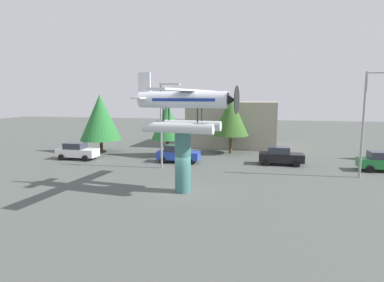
{
  "coord_description": "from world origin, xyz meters",
  "views": [
    {
      "loc": [
        5.16,
        -20.98,
        6.6
      ],
      "look_at": [
        0.0,
        3.0,
        3.15
      ],
      "focal_mm": 30.04,
      "sensor_mm": 36.0,
      "label": 1
    }
  ],
  "objects_px": {
    "car_near_white": "(77,151)",
    "car_mid_blue": "(178,154)",
    "streetlight_secondary": "(366,118)",
    "display_pedestal": "(183,162)",
    "streetlight_primary": "(163,119)",
    "tree_west": "(100,117)",
    "tree_east": "(167,122)",
    "storefront_building": "(232,124)",
    "car_distant_green": "(383,161)",
    "tree_center_back": "(231,116)",
    "floatplane_monument": "(184,107)",
    "car_far_black": "(280,156)"
  },
  "relations": [
    {
      "from": "storefront_building",
      "to": "car_mid_blue",
      "type": "bearing_deg",
      "value": -109.26
    },
    {
      "from": "car_mid_blue",
      "to": "car_far_black",
      "type": "distance_m",
      "value": 10.04
    },
    {
      "from": "floatplane_monument",
      "to": "tree_center_back",
      "type": "distance_m",
      "value": 16.07
    },
    {
      "from": "streetlight_primary",
      "to": "car_far_black",
      "type": "bearing_deg",
      "value": 19.78
    },
    {
      "from": "car_near_white",
      "to": "car_mid_blue",
      "type": "height_order",
      "value": "same"
    },
    {
      "from": "car_near_white",
      "to": "tree_west",
      "type": "relative_size",
      "value": 0.62
    },
    {
      "from": "floatplane_monument",
      "to": "car_far_black",
      "type": "xyz_separation_m",
      "value": [
        6.98,
        10.63,
        -4.99
      ]
    },
    {
      "from": "tree_west",
      "to": "display_pedestal",
      "type": "bearing_deg",
      "value": -45.21
    },
    {
      "from": "car_far_black",
      "to": "floatplane_monument",
      "type": "bearing_deg",
      "value": -123.29
    },
    {
      "from": "tree_east",
      "to": "streetlight_secondary",
      "type": "bearing_deg",
      "value": -17.46
    },
    {
      "from": "car_near_white",
      "to": "tree_center_back",
      "type": "distance_m",
      "value": 17.26
    },
    {
      "from": "car_mid_blue",
      "to": "tree_west",
      "type": "xyz_separation_m",
      "value": [
        -10.2,
        3.56,
        3.26
      ]
    },
    {
      "from": "car_far_black",
      "to": "streetlight_primary",
      "type": "xyz_separation_m",
      "value": [
        -10.59,
        -3.81,
        3.64
      ]
    },
    {
      "from": "display_pedestal",
      "to": "storefront_building",
      "type": "bearing_deg",
      "value": 86.23
    },
    {
      "from": "streetlight_primary",
      "to": "storefront_building",
      "type": "bearing_deg",
      "value": 72.02
    },
    {
      "from": "car_mid_blue",
      "to": "tree_east",
      "type": "height_order",
      "value": "tree_east"
    },
    {
      "from": "tree_east",
      "to": "tree_center_back",
      "type": "bearing_deg",
      "value": 26.81
    },
    {
      "from": "streetlight_primary",
      "to": "car_near_white",
      "type": "bearing_deg",
      "value": 168.26
    },
    {
      "from": "display_pedestal",
      "to": "streetlight_primary",
      "type": "height_order",
      "value": "streetlight_primary"
    },
    {
      "from": "car_far_black",
      "to": "storefront_building",
      "type": "relative_size",
      "value": 0.37
    },
    {
      "from": "car_distant_green",
      "to": "tree_east",
      "type": "height_order",
      "value": "tree_east"
    },
    {
      "from": "tree_west",
      "to": "car_distant_green",
      "type": "bearing_deg",
      "value": -6.93
    },
    {
      "from": "car_distant_green",
      "to": "streetlight_secondary",
      "type": "height_order",
      "value": "streetlight_secondary"
    },
    {
      "from": "car_far_black",
      "to": "tree_west",
      "type": "distance_m",
      "value": 20.61
    },
    {
      "from": "storefront_building",
      "to": "car_far_black",
      "type": "bearing_deg",
      "value": -63.56
    },
    {
      "from": "car_near_white",
      "to": "storefront_building",
      "type": "xyz_separation_m",
      "value": [
        15.06,
        13.09,
        2.04
      ]
    },
    {
      "from": "storefront_building",
      "to": "tree_east",
      "type": "distance_m",
      "value": 11.35
    },
    {
      "from": "car_mid_blue",
      "to": "tree_west",
      "type": "relative_size",
      "value": 0.62
    },
    {
      "from": "car_mid_blue",
      "to": "streetlight_secondary",
      "type": "xyz_separation_m",
      "value": [
        16.21,
        -2.75,
        4.01
      ]
    },
    {
      "from": "car_near_white",
      "to": "tree_east",
      "type": "xyz_separation_m",
      "value": [
        8.81,
        3.66,
        2.96
      ]
    },
    {
      "from": "car_near_white",
      "to": "streetlight_secondary",
      "type": "height_order",
      "value": "streetlight_secondary"
    },
    {
      "from": "car_mid_blue",
      "to": "tree_center_back",
      "type": "distance_m",
      "value": 8.56
    },
    {
      "from": "car_near_white",
      "to": "car_far_black",
      "type": "distance_m",
      "value": 20.79
    },
    {
      "from": "floatplane_monument",
      "to": "tree_west",
      "type": "height_order",
      "value": "floatplane_monument"
    },
    {
      "from": "car_near_white",
      "to": "streetlight_primary",
      "type": "bearing_deg",
      "value": -11.74
    },
    {
      "from": "car_mid_blue",
      "to": "tree_west",
      "type": "height_order",
      "value": "tree_west"
    },
    {
      "from": "floatplane_monument",
      "to": "streetlight_secondary",
      "type": "distance_m",
      "value": 14.92
    },
    {
      "from": "display_pedestal",
      "to": "car_mid_blue",
      "type": "distance_m",
      "value": 10.11
    },
    {
      "from": "car_far_black",
      "to": "car_distant_green",
      "type": "relative_size",
      "value": 1.0
    },
    {
      "from": "tree_center_back",
      "to": "streetlight_primary",
      "type": "bearing_deg",
      "value": -120.09
    },
    {
      "from": "floatplane_monument",
      "to": "tree_center_back",
      "type": "relative_size",
      "value": 1.58
    },
    {
      "from": "streetlight_primary",
      "to": "tree_east",
      "type": "distance_m",
      "value": 5.95
    },
    {
      "from": "car_mid_blue",
      "to": "streetlight_secondary",
      "type": "bearing_deg",
      "value": -9.64
    },
    {
      "from": "tree_west",
      "to": "car_near_white",
      "type": "bearing_deg",
      "value": -97.11
    },
    {
      "from": "streetlight_secondary",
      "to": "car_far_black",
      "type": "bearing_deg",
      "value": 148.91
    },
    {
      "from": "display_pedestal",
      "to": "floatplane_monument",
      "type": "relative_size",
      "value": 0.4
    },
    {
      "from": "car_distant_green",
      "to": "tree_east",
      "type": "bearing_deg",
      "value": 171.98
    },
    {
      "from": "car_near_white",
      "to": "tree_center_back",
      "type": "height_order",
      "value": "tree_center_back"
    },
    {
      "from": "car_mid_blue",
      "to": "storefront_building",
      "type": "xyz_separation_m",
      "value": [
        4.33,
        12.38,
        2.04
      ]
    },
    {
      "from": "car_mid_blue",
      "to": "tree_center_back",
      "type": "xyz_separation_m",
      "value": [
        4.67,
        6.28,
        3.47
      ]
    }
  ]
}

